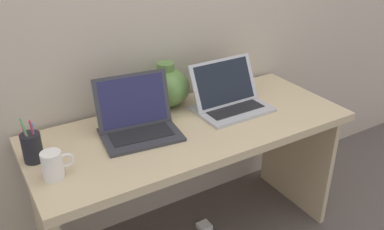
# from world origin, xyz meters

# --- Properties ---
(back_wall) EXTENTS (4.40, 0.04, 2.40)m
(back_wall) POSITION_xyz_m (0.00, 0.35, 1.20)
(back_wall) COLOR #BCAD99
(back_wall) RESTS_ON ground
(desk) EXTENTS (1.48, 0.62, 0.71)m
(desk) POSITION_xyz_m (0.00, 0.00, 0.56)
(desk) COLOR #D1B78C
(desk) RESTS_ON ground
(laptop_left) EXTENTS (0.36, 0.29, 0.25)m
(laptop_left) POSITION_xyz_m (-0.24, 0.07, 0.77)
(laptop_left) COLOR #333338
(laptop_left) RESTS_ON desk
(laptop_right) EXTENTS (0.36, 0.26, 0.23)m
(laptop_right) POSITION_xyz_m (0.25, 0.06, 0.77)
(laptop_right) COLOR #B2B2B7
(laptop_right) RESTS_ON desk
(green_vase) EXTENTS (0.23, 0.23, 0.22)m
(green_vase) POSITION_xyz_m (0.00, 0.25, 0.81)
(green_vase) COLOR #5B843D
(green_vase) RESTS_ON desk
(coffee_mug) EXTENTS (0.12, 0.08, 0.11)m
(coffee_mug) POSITION_xyz_m (-0.65, -0.09, 0.76)
(coffee_mug) COLOR white
(coffee_mug) RESTS_ON desk
(pen_cup) EXTENTS (0.08, 0.08, 0.19)m
(pen_cup) POSITION_xyz_m (-0.69, 0.07, 0.77)
(pen_cup) COLOR black
(pen_cup) RESTS_ON desk
(power_brick) EXTENTS (0.07, 0.07, 0.03)m
(power_brick) POSITION_xyz_m (0.10, 0.04, 0.01)
(power_brick) COLOR white
(power_brick) RESTS_ON ground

